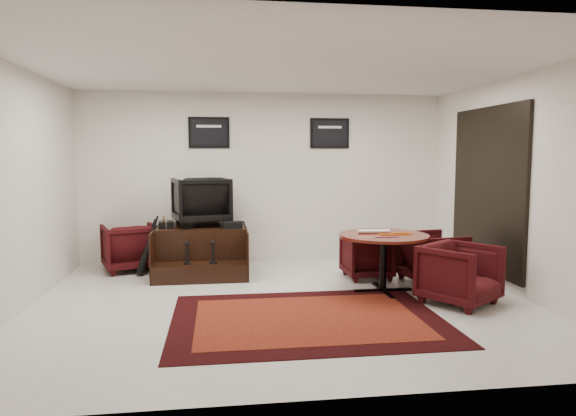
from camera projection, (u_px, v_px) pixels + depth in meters
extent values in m
plane|color=silver|center=(283.00, 303.00, 6.21)|extent=(6.00, 6.00, 0.00)
cube|color=beige|center=(264.00, 178.00, 8.53)|extent=(6.00, 0.02, 2.80)
cube|color=beige|center=(327.00, 209.00, 3.61)|extent=(6.00, 0.02, 2.80)
cube|color=beige|center=(14.00, 190.00, 5.67)|extent=(0.02, 5.00, 2.80)
cube|color=beige|center=(519.00, 186.00, 6.47)|extent=(0.02, 5.00, 2.80)
cube|color=white|center=(283.00, 67.00, 5.93)|extent=(6.00, 5.00, 0.02)
cube|color=black|center=(487.00, 190.00, 7.17)|extent=(0.05, 1.90, 2.30)
cube|color=black|center=(487.00, 190.00, 7.17)|extent=(0.02, 1.72, 2.12)
cube|color=black|center=(487.00, 190.00, 7.17)|extent=(0.03, 0.05, 2.12)
cube|color=black|center=(209.00, 133.00, 8.32)|extent=(0.66, 0.03, 0.50)
cube|color=black|center=(209.00, 133.00, 8.30)|extent=(0.58, 0.01, 0.42)
cube|color=silver|center=(209.00, 126.00, 8.29)|extent=(0.40, 0.00, 0.04)
cube|color=black|center=(330.00, 133.00, 8.59)|extent=(0.66, 0.03, 0.50)
cube|color=black|center=(330.00, 133.00, 8.57)|extent=(0.58, 0.01, 0.42)
cube|color=silver|center=(330.00, 127.00, 8.55)|extent=(0.40, 0.00, 0.04)
cube|color=black|center=(307.00, 319.00, 5.59)|extent=(2.93, 2.20, 0.01)
cube|color=#4F100B|center=(307.00, 318.00, 5.59)|extent=(2.41, 1.68, 0.01)
cube|color=black|center=(202.00, 248.00, 7.95)|extent=(1.35, 1.00, 0.70)
cube|color=black|center=(200.00, 272.00, 7.28)|extent=(1.35, 0.40, 0.25)
cube|color=black|center=(156.00, 251.00, 7.66)|extent=(0.02, 1.40, 0.70)
cube|color=black|center=(246.00, 249.00, 7.84)|extent=(0.02, 1.40, 0.70)
cylinder|color=black|center=(187.00, 263.00, 7.24)|extent=(0.11, 0.11, 0.02)
cylinder|color=black|center=(187.00, 254.00, 7.23)|extent=(0.04, 0.04, 0.24)
sphere|color=black|center=(187.00, 243.00, 7.21)|extent=(0.07, 0.07, 0.07)
cylinder|color=black|center=(213.00, 263.00, 7.29)|extent=(0.11, 0.11, 0.02)
cylinder|color=black|center=(213.00, 254.00, 7.28)|extent=(0.04, 0.04, 0.24)
sphere|color=black|center=(213.00, 243.00, 7.26)|extent=(0.07, 0.07, 0.07)
imported|color=black|center=(201.00, 199.00, 7.92)|extent=(0.96, 0.92, 0.83)
cube|color=black|center=(162.00, 224.00, 7.69)|extent=(0.13, 0.27, 0.10)
cube|color=black|center=(170.00, 224.00, 7.72)|extent=(0.13, 0.27, 0.10)
cube|color=black|center=(232.00, 225.00, 7.63)|extent=(0.31, 0.24, 0.10)
imported|color=black|center=(130.00, 245.00, 7.95)|extent=(0.97, 0.94, 0.80)
cylinder|color=#4A0F0A|center=(384.00, 236.00, 6.67)|extent=(1.16, 1.16, 0.04)
cylinder|color=black|center=(383.00, 263.00, 6.70)|extent=(0.09, 0.09, 0.68)
cube|color=black|center=(383.00, 290.00, 6.74)|extent=(0.78, 0.06, 0.03)
cube|color=black|center=(383.00, 290.00, 6.74)|extent=(0.06, 0.78, 0.03)
imported|color=black|center=(367.00, 255.00, 7.46)|extent=(0.68, 0.64, 0.67)
imported|color=black|center=(432.00, 255.00, 7.21)|extent=(0.83, 0.87, 0.78)
imported|color=black|center=(460.00, 271.00, 6.13)|extent=(1.05, 1.04, 0.80)
cylinder|color=white|center=(374.00, 231.00, 6.76)|extent=(0.42, 0.07, 0.05)
cylinder|color=orange|center=(396.00, 234.00, 6.61)|extent=(0.45, 0.02, 0.01)
cylinder|color=orange|center=(393.00, 233.00, 6.71)|extent=(0.45, 0.08, 0.01)
cylinder|color=#4C1933|center=(378.00, 237.00, 6.41)|extent=(0.09, 0.05, 0.01)
cylinder|color=#4C1933|center=(382.00, 237.00, 6.41)|extent=(0.09, 0.05, 0.01)
cylinder|color=#4C1933|center=(387.00, 237.00, 6.42)|extent=(0.09, 0.05, 0.01)
cylinder|color=#4C1933|center=(391.00, 237.00, 6.43)|extent=(0.09, 0.05, 0.01)
cylinder|color=#4C1933|center=(396.00, 237.00, 6.44)|extent=(0.09, 0.05, 0.01)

